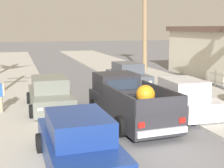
{
  "coord_description": "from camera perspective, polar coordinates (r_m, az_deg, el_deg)",
  "views": [
    {
      "loc": [
        -4.12,
        -7.93,
        3.78
      ],
      "look_at": [
        0.05,
        5.82,
        1.2
      ],
      "focal_mm": 50.69,
      "sensor_mm": 36.0,
      "label": 1
    }
  ],
  "objects": [
    {
      "name": "car_left_mid",
      "position": [
        14.81,
        -11.1,
        -1.97
      ],
      "size": [
        2.03,
        4.26,
        1.54
      ],
      "color": "slate",
      "rests_on": "ground"
    },
    {
      "name": "curb_left",
      "position": [
        20.28,
        -15.73,
        -0.81
      ],
      "size": [
        0.16,
        60.0,
        0.1
      ],
      "primitive_type": "cube",
      "color": "silver",
      "rests_on": "ground"
    },
    {
      "name": "ground_plane",
      "position": [
        9.7,
        9.98,
        -12.91
      ],
      "size": [
        160.0,
        160.0,
        0.0
      ],
      "primitive_type": "plane",
      "color": "slate"
    },
    {
      "name": "sidewalk_left",
      "position": [
        20.3,
        -19.23,
        -0.96
      ],
      "size": [
        5.28,
        60.0,
        0.12
      ],
      "primitive_type": "cube",
      "color": "#B2AFA8",
      "rests_on": "ground"
    },
    {
      "name": "car_left_near",
      "position": [
        8.67,
        -6.1,
        -10.59
      ],
      "size": [
        2.08,
        4.29,
        1.54
      ],
      "color": "navy",
      "rests_on": "ground"
    },
    {
      "name": "pickup_truck",
      "position": [
        12.81,
        2.96,
        -3.34
      ],
      "size": [
        2.45,
        5.32,
        1.8
      ],
      "color": "#28282D",
      "rests_on": "ground"
    },
    {
      "name": "curb_right",
      "position": [
        21.77,
        4.77,
        0.27
      ],
      "size": [
        0.16,
        60.0,
        0.1
      ],
      "primitive_type": "cube",
      "color": "silver",
      "rests_on": "ground"
    },
    {
      "name": "sidewalk_right",
      "position": [
        22.25,
        7.74,
        0.45
      ],
      "size": [
        5.28,
        60.0,
        0.12
      ],
      "primitive_type": "cube",
      "color": "#B2AFA8",
      "rests_on": "ground"
    },
    {
      "name": "car_right_mid",
      "position": [
        20.55,
        2.88,
        1.57
      ],
      "size": [
        2.08,
        4.29,
        1.54
      ],
      "color": "#474C56",
      "rests_on": "ground"
    },
    {
      "name": "car_right_near",
      "position": [
        14.31,
        12.75,
        -2.45
      ],
      "size": [
        2.13,
        4.31,
        1.54
      ],
      "color": "silver",
      "rests_on": "ground"
    }
  ]
}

